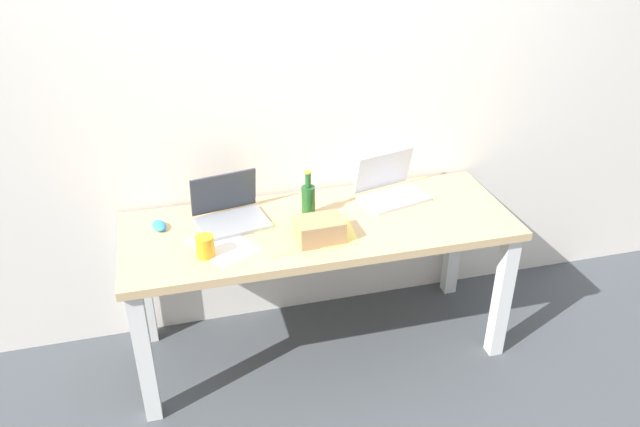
# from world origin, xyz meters

# --- Properties ---
(ground_plane) EXTENTS (8.00, 8.00, 0.00)m
(ground_plane) POSITION_xyz_m (0.00, 0.00, 0.00)
(ground_plane) COLOR #42474C
(back_wall) EXTENTS (5.20, 0.08, 2.60)m
(back_wall) POSITION_xyz_m (0.00, 0.40, 1.30)
(back_wall) COLOR silver
(back_wall) RESTS_ON ground
(desk) EXTENTS (1.83, 0.67, 0.74)m
(desk) POSITION_xyz_m (0.00, 0.00, 0.64)
(desk) COLOR tan
(desk) RESTS_ON ground
(laptop_left) EXTENTS (0.36, 0.30, 0.22)m
(laptop_left) POSITION_xyz_m (-0.40, 0.12, 0.78)
(laptop_left) COLOR gray
(laptop_left) RESTS_ON desk
(laptop_right) EXTENTS (0.37, 0.30, 0.23)m
(laptop_right) POSITION_xyz_m (0.41, 0.16, 0.79)
(laptop_right) COLOR silver
(laptop_right) RESTS_ON desk
(beer_bottle) EXTENTS (0.07, 0.07, 0.24)m
(beer_bottle) POSITION_xyz_m (-0.04, 0.07, 0.83)
(beer_bottle) COLOR #1E5123
(beer_bottle) RESTS_ON desk
(computer_mouse) EXTENTS (0.08, 0.11, 0.03)m
(computer_mouse) POSITION_xyz_m (-0.73, 0.13, 0.76)
(computer_mouse) COLOR #338CC6
(computer_mouse) RESTS_ON desk
(cardboard_box) EXTENTS (0.21, 0.16, 0.10)m
(cardboard_box) POSITION_xyz_m (-0.04, -0.14, 0.79)
(cardboard_box) COLOR tan
(cardboard_box) RESTS_ON desk
(coffee_mug) EXTENTS (0.08, 0.08, 0.09)m
(coffee_mug) POSITION_xyz_m (-0.54, -0.15, 0.79)
(coffee_mug) COLOR gold
(coffee_mug) RESTS_ON desk
(paper_sheet_center) EXTENTS (0.23, 0.31, 0.00)m
(paper_sheet_center) POSITION_xyz_m (0.03, -0.08, 0.74)
(paper_sheet_center) COLOR #F4E06B
(paper_sheet_center) RESTS_ON desk
(paper_yellow_folder) EXTENTS (0.25, 0.32, 0.00)m
(paper_yellow_folder) POSITION_xyz_m (-0.20, -0.08, 0.74)
(paper_yellow_folder) COLOR #F4E06B
(paper_yellow_folder) RESTS_ON desk
(paper_sheet_front_left) EXTENTS (0.32, 0.36, 0.00)m
(paper_sheet_front_left) POSITION_xyz_m (-0.46, -0.09, 0.74)
(paper_sheet_front_left) COLOR white
(paper_sheet_front_left) RESTS_ON desk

